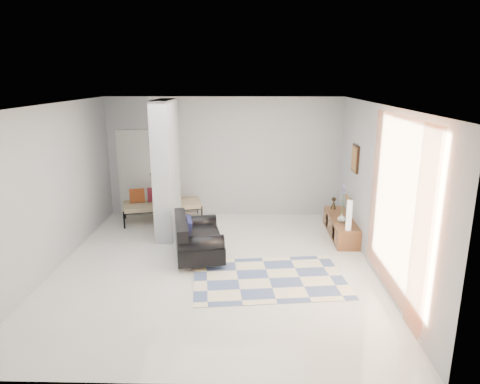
{
  "coord_description": "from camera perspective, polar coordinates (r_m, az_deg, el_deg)",
  "views": [
    {
      "loc": [
        0.62,
        -6.92,
        3.23
      ],
      "look_at": [
        0.43,
        0.6,
        1.2
      ],
      "focal_mm": 32.0,
      "sensor_mm": 36.0,
      "label": 1
    }
  ],
  "objects": [
    {
      "name": "curtain",
      "position": [
        6.38,
        20.11,
        -2.06
      ],
      "size": [
        0.0,
        2.55,
        2.55
      ],
      "primitive_type": "plane",
      "rotation": [
        1.57,
        0.0,
        1.57
      ],
      "color": "#FF7E43",
      "rests_on": "wall_right"
    },
    {
      "name": "hallway_door",
      "position": [
        10.49,
        -13.66,
        2.49
      ],
      "size": [
        0.85,
        0.06,
        2.04
      ],
      "primitive_type": "cube",
      "color": "silver",
      "rests_on": "floor"
    },
    {
      "name": "ceiling",
      "position": [
        6.96,
        -3.78,
        11.53
      ],
      "size": [
        6.0,
        6.0,
        0.0
      ],
      "primitive_type": "plane",
      "rotation": [
        3.14,
        0.0,
        0.0
      ],
      "color": "white",
      "rests_on": "wall_back"
    },
    {
      "name": "vase",
      "position": [
        8.86,
        13.42,
        -3.38
      ],
      "size": [
        0.18,
        0.18,
        0.17
      ],
      "primitive_type": "imported",
      "rotation": [
        0.0,
        0.0,
        -0.1
      ],
      "color": "white",
      "rests_on": "media_console"
    },
    {
      "name": "wall_left",
      "position": [
        7.91,
        -23.84,
        0.42
      ],
      "size": [
        0.0,
        6.0,
        6.0
      ],
      "primitive_type": "plane",
      "rotation": [
        1.57,
        0.0,
        1.57
      ],
      "color": "#AEB0B3",
      "rests_on": "ground"
    },
    {
      "name": "wall_art",
      "position": [
        8.89,
        15.1,
        4.33
      ],
      "size": [
        0.04,
        0.45,
        0.55
      ],
      "primitive_type": "cube",
      "color": "#31190D",
      "rests_on": "wall_right"
    },
    {
      "name": "area_rug",
      "position": [
        7.23,
        3.88,
        -11.44
      ],
      "size": [
        2.65,
        1.92,
        0.01
      ],
      "primitive_type": "cube",
      "rotation": [
        0.0,
        0.0,
        0.11
      ],
      "color": "beige",
      "rests_on": "floor"
    },
    {
      "name": "daybed",
      "position": [
        10.02,
        -10.47,
        -1.48
      ],
      "size": [
        1.88,
        1.16,
        0.77
      ],
      "rotation": [
        0.0,
        0.0,
        0.26
      ],
      "color": "black",
      "rests_on": "floor"
    },
    {
      "name": "wall_right",
      "position": [
        7.47,
        17.94,
        0.16
      ],
      "size": [
        0.0,
        6.0,
        6.0
      ],
      "primitive_type": "plane",
      "rotation": [
        1.57,
        0.0,
        -1.57
      ],
      "color": "#AEB0B3",
      "rests_on": "ground"
    },
    {
      "name": "bronze_figurine",
      "position": [
        9.69,
        12.37,
        -1.45
      ],
      "size": [
        0.15,
        0.15,
        0.26
      ],
      "primitive_type": null,
      "rotation": [
        0.0,
        0.0,
        -0.14
      ],
      "color": "#2D2214",
      "rests_on": "media_console"
    },
    {
      "name": "loveseat",
      "position": [
        7.92,
        -5.95,
        -6.21
      ],
      "size": [
        1.07,
        1.53,
        0.76
      ],
      "rotation": [
        0.0,
        0.0,
        0.2
      ],
      "color": "silver",
      "rests_on": "floor"
    },
    {
      "name": "media_console",
      "position": [
        9.21,
        13.28,
        -4.49
      ],
      "size": [
        0.45,
        1.69,
        0.8
      ],
      "color": "brown",
      "rests_on": "floor"
    },
    {
      "name": "partition_column",
      "position": [
        8.88,
        -9.79,
        2.99
      ],
      "size": [
        0.35,
        1.2,
        2.8
      ],
      "primitive_type": "cube",
      "color": "#B1B7B9",
      "rests_on": "floor"
    },
    {
      "name": "cylinder_lamp",
      "position": [
        8.38,
        14.34,
        -3.03
      ],
      "size": [
        0.11,
        0.11,
        0.59
      ],
      "primitive_type": "cylinder",
      "color": "silver",
      "rests_on": "media_console"
    },
    {
      "name": "wall_front",
      "position": [
        4.37,
        -7.01,
        -9.75
      ],
      "size": [
        6.0,
        0.0,
        6.0
      ],
      "primitive_type": "plane",
      "rotation": [
        -1.57,
        0.0,
        0.0
      ],
      "color": "#AEB0B3",
      "rests_on": "ground"
    },
    {
      "name": "wall_back",
      "position": [
        10.11,
        -2.12,
        4.65
      ],
      "size": [
        6.0,
        0.0,
        6.0
      ],
      "primitive_type": "plane",
      "rotation": [
        1.57,
        0.0,
        0.0
      ],
      "color": "#AEB0B3",
      "rests_on": "ground"
    },
    {
      "name": "floor",
      "position": [
        7.66,
        -3.41,
        -9.86
      ],
      "size": [
        6.0,
        6.0,
        0.0
      ],
      "primitive_type": "plane",
      "color": "beige",
      "rests_on": "ground"
    }
  ]
}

